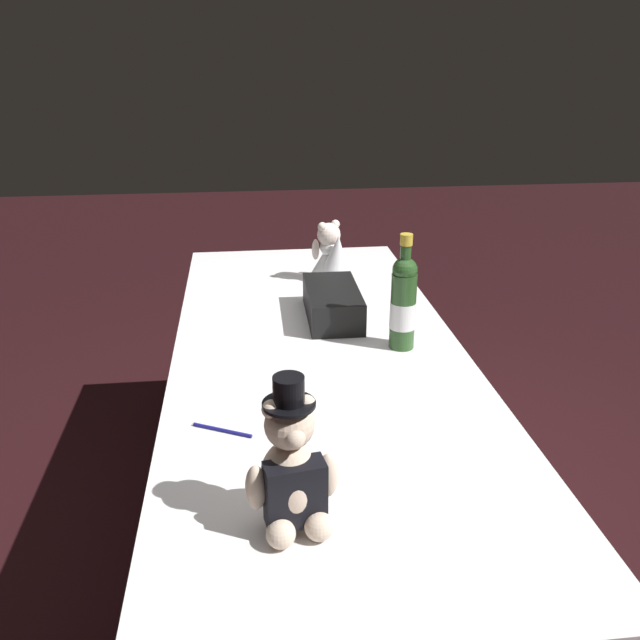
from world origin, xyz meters
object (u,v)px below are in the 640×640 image
Objects in this scene: teddy_bear_bride at (331,257)px; teddy_bear_groom at (292,473)px; signing_pen at (221,430)px; champagne_bottle at (403,301)px; gift_case_black at (333,303)px.

teddy_bear_groom is at bearing 169.48° from teddy_bear_bride.
teddy_bear_bride reaches higher than signing_pen.
champagne_bottle reaches higher than gift_case_black.
signing_pen is (-0.41, 0.51, -0.14)m from champagne_bottle.
champagne_bottle reaches higher than teddy_bear_groom.
signing_pen is at bearing 22.48° from teddy_bear_groom.
teddy_bear_groom is 0.88× the size of gift_case_black.
teddy_bear_bride is at bearing -21.01° from signing_pen.
gift_case_black reaches higher than signing_pen.
signing_pen is 0.74m from gift_case_black.
gift_case_black is (0.65, -0.35, 0.05)m from signing_pen.
teddy_bear_groom reaches higher than signing_pen.
teddy_bear_bride is 0.67× the size of champagne_bottle.
champagne_bottle is at bearing -51.72° from signing_pen.
teddy_bear_groom is 1.31× the size of teddy_bear_bride.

